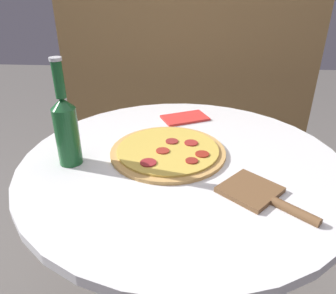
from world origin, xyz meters
TOP-DOWN VIEW (x-y plane):
  - table at (0.00, 0.00)m, footprint 0.89×0.89m
  - fence_panel at (0.00, 0.86)m, footprint 1.28×0.04m
  - pizza at (-0.04, 0.03)m, footprint 0.33×0.33m
  - beer_bottle at (-0.30, -0.04)m, footprint 0.06×0.06m
  - pizza_paddle at (0.18, -0.16)m, footprint 0.22×0.20m
  - napkin at (-0.00, 0.29)m, footprint 0.18×0.15m

SIDE VIEW (x-z plane):
  - table at x=0.00m, z-range 0.21..0.96m
  - napkin at x=0.00m, z-range 0.75..0.75m
  - pizza_paddle at x=0.18m, z-range 0.74..0.76m
  - pizza at x=-0.04m, z-range 0.74..0.76m
  - beer_bottle at x=-0.30m, z-range 0.71..0.99m
  - fence_panel at x=0.00m, z-range 0.00..1.87m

